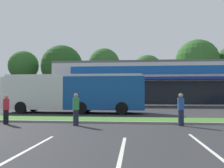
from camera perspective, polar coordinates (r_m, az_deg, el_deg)
grass_median at (r=14.73m, az=5.57°, el=-8.69°), size 56.00×2.20×0.12m
curb_lip at (r=13.52m, az=5.58°, el=-9.30°), size 56.00×0.24×0.12m
parking_stripe_0 at (r=7.81m, az=-20.37°, el=-15.07°), size 0.12×4.80×0.01m
parking_stripe_1 at (r=7.12m, az=2.29°, el=-16.50°), size 0.12×4.80×0.01m
parking_stripe_2 at (r=8.42m, az=21.94°, el=-14.07°), size 0.12×4.80×0.01m
storefront_building at (r=37.59m, az=8.93°, el=-0.08°), size 26.82×15.10×5.97m
tree_far_left at (r=49.86m, az=-20.62°, el=4.16°), size 5.85×5.85×9.92m
tree_left at (r=47.05m, az=-12.05°, el=4.31°), size 8.07×8.07×10.91m
tree_mid_left at (r=44.66m, az=-1.92°, el=4.92°), size 5.82×5.82×10.05m
tree_mid at (r=45.08m, az=8.60°, el=3.42°), size 5.61×5.61×8.80m
tree_mid_right at (r=47.18m, az=19.94°, el=5.26°), size 8.04×8.04×11.63m
city_bus at (r=20.40m, az=-9.15°, el=-1.99°), size 11.98×2.82×3.25m
car_1 at (r=25.48m, az=0.11°, el=-4.31°), size 4.48×1.86×1.40m
pedestrian_near_bench at (r=13.08m, az=16.36°, el=-5.93°), size 0.35×0.35×1.72m
pedestrian_by_pole at (r=14.46m, az=-24.27°, el=-5.61°), size 0.33×0.33×1.64m
pedestrian_far at (r=12.80m, az=-8.73°, el=-6.07°), size 0.35×0.35×1.72m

